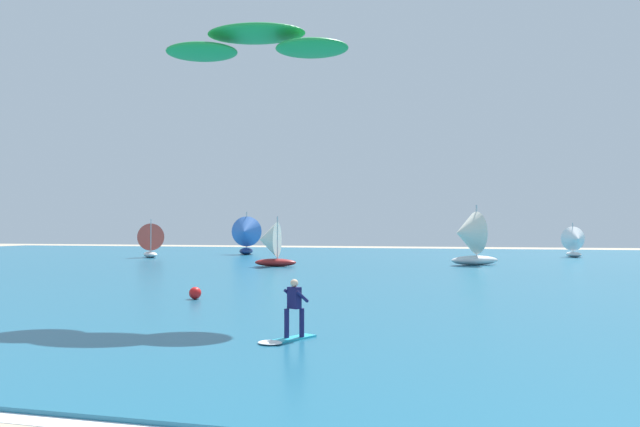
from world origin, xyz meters
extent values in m
cube|color=#1E607F|center=(0.00, 51.54, 0.05)|extent=(160.00, 90.00, 0.10)
cube|color=#26B2CC|center=(-0.32, 13.94, 0.12)|extent=(1.01, 1.45, 0.05)
cylinder|color=#19194C|center=(-0.50, 13.83, 0.55)|extent=(0.14, 0.14, 0.80)
cylinder|color=#19194C|center=(-0.13, 14.05, 0.55)|extent=(0.14, 0.14, 0.80)
cube|color=#19194C|center=(-0.32, 13.94, 1.25)|extent=(0.42, 0.35, 0.60)
sphere|color=beige|center=(-0.32, 13.94, 1.66)|extent=(0.22, 0.22, 0.22)
cylinder|color=#19194C|center=(-0.48, 14.11, 1.30)|extent=(0.30, 0.49, 0.39)
cylinder|color=#19194C|center=(-0.08, 13.92, 1.30)|extent=(0.30, 0.49, 0.39)
ellipsoid|color=white|center=(-0.73, 13.09, 0.14)|extent=(0.89, 0.85, 0.08)
ellipsoid|color=#198C3F|center=(-3.59, 19.55, 10.74)|extent=(4.13, 2.83, 0.45)
ellipsoid|color=#198C3F|center=(-5.74, 19.24, 10.10)|extent=(3.11, 2.68, 0.45)
ellipsoid|color=#198C3F|center=(-1.44, 19.86, 10.10)|extent=(3.11, 2.68, 0.45)
ellipsoid|color=silver|center=(14.97, 69.56, 0.40)|extent=(1.95, 3.39, 0.60)
cylinder|color=silver|center=(14.93, 69.71, 2.31)|extent=(0.10, 0.10, 3.21)
cone|color=white|center=(15.13, 69.03, 2.15)|extent=(2.98, 2.10, 2.70)
ellipsoid|color=white|center=(-29.90, 56.74, 0.43)|extent=(3.34, 3.35, 0.66)
cylinder|color=silver|center=(-29.78, 56.62, 2.52)|extent=(0.11, 0.11, 3.52)
cone|color=#D84C3F|center=(-30.32, 57.17, 2.35)|extent=(3.19, 3.18, 2.96)
ellipsoid|color=silver|center=(4.41, 51.35, 0.51)|extent=(4.54, 3.45, 0.82)
cylinder|color=silver|center=(4.59, 51.45, 3.10)|extent=(0.14, 0.14, 4.36)
cone|color=silver|center=(3.76, 50.99, 2.88)|extent=(3.46, 4.13, 3.67)
ellipsoid|color=navy|center=(-22.88, 67.24, 0.52)|extent=(2.45, 4.65, 0.83)
cylinder|color=silver|center=(-22.92, 67.45, 3.14)|extent=(0.14, 0.14, 4.43)
cone|color=#3F72CC|center=(-22.71, 66.50, 2.92)|extent=(4.05, 2.70, 3.72)
ellipsoid|color=maroon|center=(-11.53, 45.09, 0.43)|extent=(3.58, 1.45, 0.66)
cylinder|color=silver|center=(-11.36, 45.11, 2.51)|extent=(0.11, 0.11, 3.50)
cone|color=silver|center=(-12.13, 45.05, 2.33)|extent=(1.74, 3.04, 2.94)
sphere|color=red|center=(-7.37, 22.06, 0.37)|extent=(0.54, 0.54, 0.54)
camera|label=1|loc=(4.65, -2.21, 3.16)|focal=33.83mm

